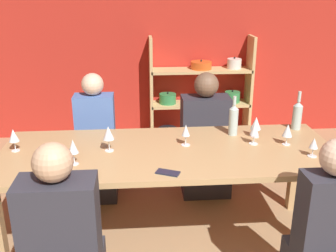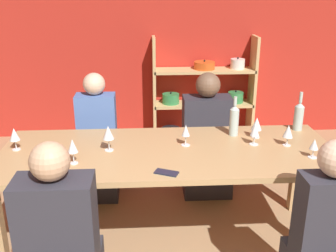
{
  "view_description": "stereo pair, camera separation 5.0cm",
  "coord_description": "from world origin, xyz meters",
  "px_view_note": "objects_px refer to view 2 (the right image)",
  "views": [
    {
      "loc": [
        -0.07,
        -1.16,
        1.92
      ],
      "look_at": [
        0.15,
        1.55,
        0.93
      ],
      "focal_mm": 42.0,
      "sensor_mm": 36.0,
      "label": 1
    },
    {
      "loc": [
        -0.02,
        -1.16,
        1.92
      ],
      "look_at": [
        0.15,
        1.55,
        0.93
      ],
      "focal_mm": 42.0,
      "sensor_mm": 36.0,
      "label": 2
    }
  ],
  "objects_px": {
    "dining_table": "(169,161)",
    "wine_bottle_dark": "(234,120)",
    "wine_glass_empty_a": "(314,145)",
    "person_far_a": "(99,151)",
    "wine_glass_red_a": "(186,131)",
    "wine_glass_empty_b": "(108,133)",
    "wine_glass_red_b": "(288,132)",
    "wine_glass_empty_e": "(42,153)",
    "wine_bottle_green": "(299,115)",
    "wine_glass_white_a": "(257,124)",
    "shelf_unit": "(203,99)",
    "person_far_b": "(206,148)",
    "wine_glass_white_b": "(73,147)",
    "cell_phone": "(166,173)",
    "wine_glass_empty_d": "(255,130)",
    "wine_glass_empty_c": "(14,135)"
  },
  "relations": [
    {
      "from": "wine_glass_empty_e",
      "to": "wine_glass_white_b",
      "type": "bearing_deg",
      "value": 17.13
    },
    {
      "from": "wine_glass_red_b",
      "to": "cell_phone",
      "type": "bearing_deg",
      "value": -156.45
    },
    {
      "from": "dining_table",
      "to": "wine_glass_white_a",
      "type": "distance_m",
      "value": 0.75
    },
    {
      "from": "dining_table",
      "to": "wine_bottle_dark",
      "type": "height_order",
      "value": "wine_bottle_dark"
    },
    {
      "from": "wine_glass_empty_a",
      "to": "wine_glass_white_b",
      "type": "bearing_deg",
      "value": 179.84
    },
    {
      "from": "wine_glass_empty_a",
      "to": "person_far_a",
      "type": "distance_m",
      "value": 1.92
    },
    {
      "from": "wine_glass_red_a",
      "to": "person_far_b",
      "type": "xyz_separation_m",
      "value": [
        0.28,
        0.77,
        -0.47
      ]
    },
    {
      "from": "wine_bottle_green",
      "to": "cell_phone",
      "type": "xyz_separation_m",
      "value": [
        -1.13,
        -0.73,
        -0.12
      ]
    },
    {
      "from": "wine_glass_empty_b",
      "to": "wine_glass_white_b",
      "type": "height_order",
      "value": "wine_glass_empty_b"
    },
    {
      "from": "wine_glass_white_a",
      "to": "wine_glass_empty_e",
      "type": "relative_size",
      "value": 1.09
    },
    {
      "from": "wine_bottle_dark",
      "to": "wine_glass_white_b",
      "type": "xyz_separation_m",
      "value": [
        -1.18,
        -0.45,
        -0.01
      ]
    },
    {
      "from": "wine_glass_empty_d",
      "to": "wine_glass_red_b",
      "type": "relative_size",
      "value": 1.05
    },
    {
      "from": "shelf_unit",
      "to": "wine_bottle_dark",
      "type": "distance_m",
      "value": 1.94
    },
    {
      "from": "dining_table",
      "to": "cell_phone",
      "type": "distance_m",
      "value": 0.38
    },
    {
      "from": "shelf_unit",
      "to": "wine_glass_white_b",
      "type": "bearing_deg",
      "value": -117.51
    },
    {
      "from": "wine_bottle_dark",
      "to": "wine_glass_red_a",
      "type": "xyz_separation_m",
      "value": [
        -0.4,
        -0.19,
        -0.02
      ]
    },
    {
      "from": "wine_bottle_dark",
      "to": "wine_glass_empty_d",
      "type": "distance_m",
      "value": 0.23
    },
    {
      "from": "wine_glass_empty_c",
      "to": "shelf_unit",
      "type": "bearing_deg",
      "value": 51.26
    },
    {
      "from": "dining_table",
      "to": "wine_bottle_green",
      "type": "distance_m",
      "value": 1.16
    },
    {
      "from": "wine_glass_empty_a",
      "to": "dining_table",
      "type": "bearing_deg",
      "value": 169.21
    },
    {
      "from": "wine_glass_red_a",
      "to": "wine_glass_empty_b",
      "type": "distance_m",
      "value": 0.57
    },
    {
      "from": "wine_bottle_green",
      "to": "person_far_b",
      "type": "bearing_deg",
      "value": 143.81
    },
    {
      "from": "cell_phone",
      "to": "person_far_b",
      "type": "relative_size",
      "value": 0.14
    },
    {
      "from": "dining_table",
      "to": "wine_glass_red_a",
      "type": "bearing_deg",
      "value": 32.14
    },
    {
      "from": "wine_glass_red_b",
      "to": "wine_glass_empty_e",
      "type": "distance_m",
      "value": 1.75
    },
    {
      "from": "wine_glass_empty_e",
      "to": "wine_glass_white_b",
      "type": "xyz_separation_m",
      "value": [
        0.19,
        0.06,
        0.02
      ]
    },
    {
      "from": "wine_bottle_dark",
      "to": "person_far_b",
      "type": "xyz_separation_m",
      "value": [
        -0.12,
        0.58,
        -0.49
      ]
    },
    {
      "from": "wine_glass_empty_b",
      "to": "person_far_a",
      "type": "height_order",
      "value": "person_far_a"
    },
    {
      "from": "wine_glass_red_b",
      "to": "person_far_a",
      "type": "height_order",
      "value": "person_far_a"
    },
    {
      "from": "wine_glass_empty_e",
      "to": "wine_glass_white_b",
      "type": "relative_size",
      "value": 0.86
    },
    {
      "from": "wine_glass_white_a",
      "to": "person_far_a",
      "type": "relative_size",
      "value": 0.14
    },
    {
      "from": "wine_glass_empty_d",
      "to": "wine_glass_red_b",
      "type": "bearing_deg",
      "value": -7.44
    },
    {
      "from": "wine_glass_empty_d",
      "to": "cell_phone",
      "type": "bearing_deg",
      "value": -147.55
    },
    {
      "from": "wine_glass_empty_b",
      "to": "wine_glass_red_b",
      "type": "bearing_deg",
      "value": 0.55
    },
    {
      "from": "wine_bottle_green",
      "to": "wine_glass_empty_b",
      "type": "xyz_separation_m",
      "value": [
        -1.52,
        -0.34,
        0.01
      ]
    },
    {
      "from": "person_far_b",
      "to": "shelf_unit",
      "type": "bearing_deg",
      "value": -97.14
    },
    {
      "from": "wine_bottle_green",
      "to": "wine_glass_white_a",
      "type": "xyz_separation_m",
      "value": [
        -0.39,
        -0.15,
        -0.01
      ]
    },
    {
      "from": "wine_glass_white_a",
      "to": "wine_glass_white_b",
      "type": "height_order",
      "value": "wine_glass_white_b"
    },
    {
      "from": "wine_glass_empty_c",
      "to": "person_far_a",
      "type": "relative_size",
      "value": 0.14
    },
    {
      "from": "wine_glass_empty_d",
      "to": "wine_glass_empty_e",
      "type": "distance_m",
      "value": 1.51
    },
    {
      "from": "wine_glass_red_b",
      "to": "wine_glass_red_a",
      "type": "bearing_deg",
      "value": 176.38
    },
    {
      "from": "wine_glass_empty_a",
      "to": "wine_glass_empty_d",
      "type": "height_order",
      "value": "wine_glass_empty_d"
    },
    {
      "from": "wine_glass_red_a",
      "to": "wine_glass_empty_a",
      "type": "height_order",
      "value": "wine_glass_red_a"
    },
    {
      "from": "shelf_unit",
      "to": "wine_glass_empty_b",
      "type": "bearing_deg",
      "value": -115.13
    },
    {
      "from": "wine_glass_empty_b",
      "to": "wine_glass_empty_e",
      "type": "relative_size",
      "value": 1.26
    },
    {
      "from": "wine_glass_empty_a",
      "to": "person_far_a",
      "type": "height_order",
      "value": "person_far_a"
    },
    {
      "from": "wine_glass_white_a",
      "to": "wine_glass_empty_b",
      "type": "bearing_deg",
      "value": -170.64
    },
    {
      "from": "wine_glass_white_a",
      "to": "wine_glass_empty_d",
      "type": "xyz_separation_m",
      "value": [
        -0.05,
        -0.14,
        0.01
      ]
    },
    {
      "from": "dining_table",
      "to": "wine_bottle_dark",
      "type": "distance_m",
      "value": 0.63
    },
    {
      "from": "shelf_unit",
      "to": "dining_table",
      "type": "relative_size",
      "value": 0.54
    }
  ]
}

